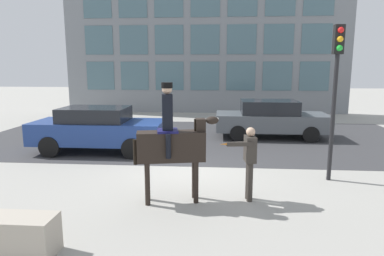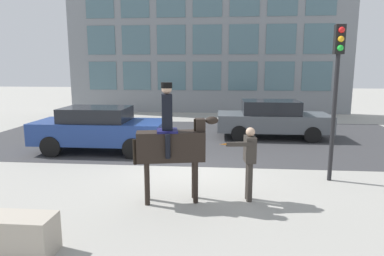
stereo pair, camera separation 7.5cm
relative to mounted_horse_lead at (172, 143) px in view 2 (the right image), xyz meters
name	(u,v)px [view 2 (the right image)]	position (x,y,z in m)	size (l,w,h in m)	color
ground_plane	(186,172)	(0.06, 2.19, -1.34)	(80.00, 80.00, 0.00)	#9E9B93
road_surface	(198,138)	(0.06, 6.94, -1.34)	(18.27, 8.50, 0.01)	#38383A
mounted_horse_lead	(172,143)	(0.00, 0.00, 0.00)	(1.86, 0.72, 2.65)	black
pedestrian_bystander	(249,158)	(1.69, 0.20, -0.35)	(0.82, 0.50, 1.67)	#332D28
street_car_near_lane	(99,128)	(-3.22, 4.27, -0.51)	(4.52, 1.90, 1.59)	navy
street_car_far_lane	(272,119)	(3.19, 7.29, -0.52)	(4.63, 1.97, 1.58)	#51565B
traffic_light	(337,78)	(3.95, 1.78, 1.35)	(0.24, 0.29, 4.01)	black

